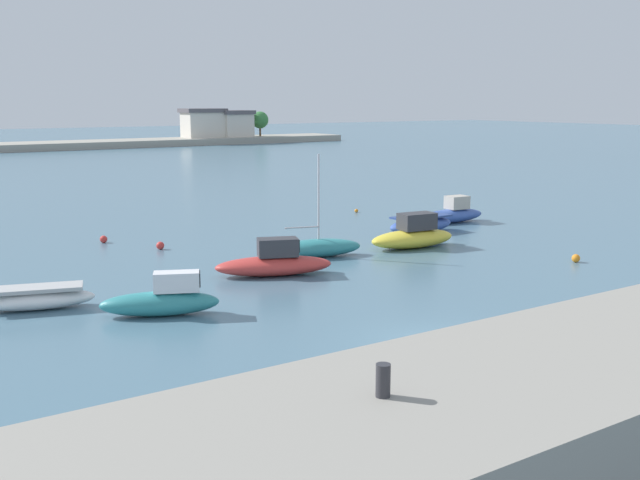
{
  "coord_description": "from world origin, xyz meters",
  "views": [
    {
      "loc": [
        -15.44,
        -16.67,
        7.61
      ],
      "look_at": [
        3.81,
        12.49,
        1.02
      ],
      "focal_mm": 41.59,
      "sensor_mm": 36.0,
      "label": 1
    }
  ],
  "objects_px": {
    "mooring_bollard": "(383,380)",
    "mooring_buoy_4": "(576,258)",
    "moored_boat_1": "(162,300)",
    "moored_boat_6": "(453,214)",
    "moored_boat_5": "(421,225)",
    "mooring_buoy_3": "(104,239)",
    "moored_boat_3": "(318,248)",
    "moored_boat_4": "(413,236)",
    "mooring_buoy_0": "(356,211)",
    "moored_boat_2": "(274,263)",
    "mooring_buoy_1": "(160,246)",
    "moored_boat_0": "(35,299)"
  },
  "relations": [
    {
      "from": "mooring_bollard",
      "to": "mooring_buoy_4",
      "type": "bearing_deg",
      "value": 30.15
    },
    {
      "from": "moored_boat_1",
      "to": "moored_boat_6",
      "type": "bearing_deg",
      "value": 46.72
    },
    {
      "from": "mooring_bollard",
      "to": "moored_boat_5",
      "type": "xyz_separation_m",
      "value": [
        20.79,
        22.77,
        -2.35
      ]
    },
    {
      "from": "mooring_buoy_3",
      "to": "moored_boat_3",
      "type": "bearing_deg",
      "value": -50.77
    },
    {
      "from": "moored_boat_3",
      "to": "moored_boat_4",
      "type": "relative_size",
      "value": 1.0
    },
    {
      "from": "moored_boat_1",
      "to": "mooring_buoy_0",
      "type": "relative_size",
      "value": 16.93
    },
    {
      "from": "moored_boat_2",
      "to": "mooring_buoy_1",
      "type": "distance_m",
      "value": 8.53
    },
    {
      "from": "mooring_bollard",
      "to": "moored_boat_2",
      "type": "xyz_separation_m",
      "value": [
        8.31,
        18.21,
        -2.28
      ]
    },
    {
      "from": "moored_boat_4",
      "to": "moored_boat_6",
      "type": "relative_size",
      "value": 1.05
    },
    {
      "from": "moored_boat_0",
      "to": "moored_boat_2",
      "type": "relative_size",
      "value": 0.83
    },
    {
      "from": "mooring_buoy_3",
      "to": "moored_boat_1",
      "type": "bearing_deg",
      "value": -99.59
    },
    {
      "from": "mooring_buoy_0",
      "to": "mooring_buoy_3",
      "type": "bearing_deg",
      "value": -175.58
    },
    {
      "from": "mooring_buoy_0",
      "to": "moored_boat_2",
      "type": "bearing_deg",
      "value": -137.05
    },
    {
      "from": "mooring_buoy_3",
      "to": "mooring_buoy_4",
      "type": "bearing_deg",
      "value": -45.04
    },
    {
      "from": "moored_boat_1",
      "to": "moored_boat_4",
      "type": "xyz_separation_m",
      "value": [
        15.72,
        4.63,
        0.07
      ]
    },
    {
      "from": "moored_boat_4",
      "to": "mooring_buoy_4",
      "type": "bearing_deg",
      "value": -53.32
    },
    {
      "from": "moored_boat_1",
      "to": "moored_boat_5",
      "type": "relative_size",
      "value": 0.94
    },
    {
      "from": "moored_boat_6",
      "to": "moored_boat_2",
      "type": "bearing_deg",
      "value": -155.37
    },
    {
      "from": "mooring_buoy_3",
      "to": "mooring_buoy_4",
      "type": "relative_size",
      "value": 1.02
    },
    {
      "from": "mooring_bollard",
      "to": "moored_boat_2",
      "type": "bearing_deg",
      "value": 65.49
    },
    {
      "from": "moored_boat_0",
      "to": "mooring_buoy_4",
      "type": "xyz_separation_m",
      "value": [
        23.48,
        -5.81,
        -0.21
      ]
    },
    {
      "from": "moored_boat_5",
      "to": "mooring_buoy_1",
      "type": "height_order",
      "value": "moored_boat_5"
    },
    {
      "from": "mooring_buoy_0",
      "to": "mooring_buoy_3",
      "type": "relative_size",
      "value": 0.64
    },
    {
      "from": "mooring_bollard",
      "to": "moored_boat_0",
      "type": "bearing_deg",
      "value": 95.64
    },
    {
      "from": "moored_boat_5",
      "to": "mooring_buoy_4",
      "type": "bearing_deg",
      "value": -87.64
    },
    {
      "from": "moored_boat_4",
      "to": "mooring_buoy_0",
      "type": "distance_m",
      "value": 12.62
    },
    {
      "from": "moored_boat_0",
      "to": "moored_boat_3",
      "type": "bearing_deg",
      "value": 25.45
    },
    {
      "from": "mooring_buoy_3",
      "to": "mooring_buoy_4",
      "type": "height_order",
      "value": "mooring_buoy_3"
    },
    {
      "from": "mooring_bollard",
      "to": "moored_boat_5",
      "type": "bearing_deg",
      "value": 47.59
    },
    {
      "from": "moored_boat_6",
      "to": "moored_boat_3",
      "type": "bearing_deg",
      "value": -158.62
    },
    {
      "from": "mooring_buoy_0",
      "to": "moored_boat_6",
      "type": "bearing_deg",
      "value": -68.9
    },
    {
      "from": "moored_boat_4",
      "to": "mooring_buoy_1",
      "type": "xyz_separation_m",
      "value": [
        -11.31,
        6.82,
        -0.43
      ]
    },
    {
      "from": "mooring_buoy_1",
      "to": "mooring_buoy_0",
      "type": "bearing_deg",
      "value": 16.65
    },
    {
      "from": "moored_boat_3",
      "to": "moored_boat_4",
      "type": "bearing_deg",
      "value": 8.31
    },
    {
      "from": "moored_boat_2",
      "to": "moored_boat_3",
      "type": "relative_size",
      "value": 1.07
    },
    {
      "from": "moored_boat_6",
      "to": "mooring_bollard",
      "type": "bearing_deg",
      "value": -131.66
    },
    {
      "from": "moored_boat_3",
      "to": "mooring_buoy_1",
      "type": "xyz_separation_m",
      "value": [
        -5.83,
        6.02,
        -0.26
      ]
    },
    {
      "from": "moored_boat_1",
      "to": "mooring_buoy_3",
      "type": "bearing_deg",
      "value": 104.82
    },
    {
      "from": "moored_boat_3",
      "to": "mooring_buoy_0",
      "type": "xyz_separation_m",
      "value": [
        10.31,
        10.85,
        -0.34
      ]
    },
    {
      "from": "moored_boat_3",
      "to": "mooring_buoy_3",
      "type": "height_order",
      "value": "moored_boat_3"
    },
    {
      "from": "moored_boat_1",
      "to": "moored_boat_2",
      "type": "height_order",
      "value": "moored_boat_2"
    },
    {
      "from": "moored_boat_6",
      "to": "mooring_buoy_0",
      "type": "distance_m",
      "value": 7.27
    },
    {
      "from": "mooring_bollard",
      "to": "moored_boat_0",
      "type": "xyz_separation_m",
      "value": [
        -1.82,
        18.39,
        -2.43
      ]
    },
    {
      "from": "moored_boat_1",
      "to": "mooring_buoy_4",
      "type": "height_order",
      "value": "moored_boat_1"
    },
    {
      "from": "moored_boat_3",
      "to": "mooring_buoy_1",
      "type": "distance_m",
      "value": 8.39
    },
    {
      "from": "moored_boat_0",
      "to": "moored_boat_2",
      "type": "height_order",
      "value": "moored_boat_2"
    },
    {
      "from": "mooring_bollard",
      "to": "moored_boat_2",
      "type": "relative_size",
      "value": 0.11
    },
    {
      "from": "moored_boat_2",
      "to": "mooring_bollard",
      "type": "bearing_deg",
      "value": -92.98
    },
    {
      "from": "moored_boat_0",
      "to": "mooring_buoy_1",
      "type": "distance_m",
      "value": 11.42
    },
    {
      "from": "moored_boat_4",
      "to": "mooring_buoy_3",
      "type": "relative_size",
      "value": 12.63
    }
  ]
}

